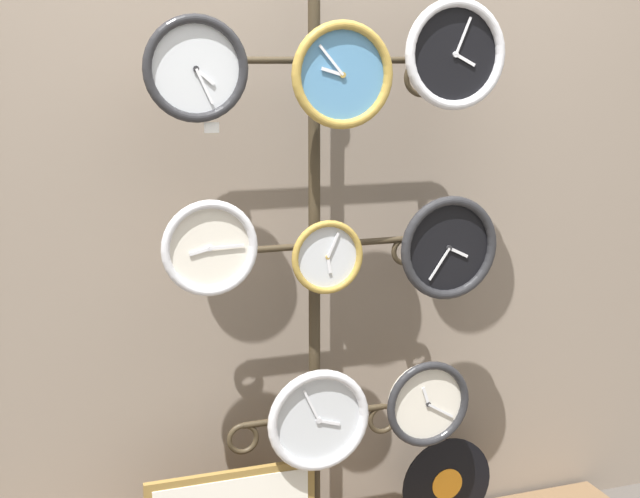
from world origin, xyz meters
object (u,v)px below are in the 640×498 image
(clock_top_right, at_px, (455,54))
(clock_middle_left, at_px, (209,248))
(clock_middle_right, at_px, (448,248))
(clock_middle_center, at_px, (327,257))
(display_stand, at_px, (315,409))
(clock_top_center, at_px, (342,75))
(clock_bottom_center, at_px, (318,420))
(vinyl_record, at_px, (447,484))
(clock_top_left, at_px, (196,69))
(clock_bottom_right, at_px, (427,403))

(clock_top_right, relative_size, clock_middle_left, 1.18)
(clock_middle_right, bearing_deg, clock_middle_center, 179.63)
(display_stand, xyz_separation_m, clock_middle_right, (0.39, -0.09, 0.49))
(clock_top_center, xyz_separation_m, clock_middle_right, (0.35, 0.03, -0.51))
(clock_bottom_center, height_order, vinyl_record, clock_bottom_center)
(display_stand, distance_m, clock_middle_left, 0.65)
(display_stand, bearing_deg, clock_middle_left, -163.08)
(clock_middle_left, bearing_deg, clock_middle_center, 3.00)
(clock_middle_right, distance_m, vinyl_record, 0.82)
(clock_middle_left, bearing_deg, clock_top_right, -0.28)
(clock_top_left, relative_size, vinyl_record, 0.88)
(display_stand, bearing_deg, clock_top_center, -70.94)
(display_stand, height_order, clock_top_left, display_stand)
(clock_top_center, bearing_deg, clock_middle_right, 4.92)
(clock_middle_right, bearing_deg, display_stand, 167.68)
(clock_top_center, relative_size, clock_bottom_center, 0.94)
(clock_middle_right, bearing_deg, clock_middle_left, -178.78)
(display_stand, xyz_separation_m, clock_bottom_center, (-0.03, -0.11, 0.01))
(clock_middle_center, bearing_deg, clock_top_right, -3.27)
(clock_middle_center, relative_size, clock_middle_right, 0.68)
(clock_top_center, distance_m, clock_middle_left, 0.59)
(clock_top_center, distance_m, clock_bottom_center, 0.99)
(clock_top_left, distance_m, clock_top_right, 0.74)
(clock_bottom_center, relative_size, clock_bottom_right, 1.14)
(clock_top_left, height_order, clock_top_right, clock_top_right)
(clock_top_right, xyz_separation_m, clock_middle_left, (-0.72, 0.00, -0.51))
(clock_middle_right, bearing_deg, clock_top_left, 179.72)
(clock_middle_left, distance_m, clock_bottom_right, 0.85)
(clock_middle_left, height_order, clock_bottom_center, clock_middle_left)
(clock_top_center, bearing_deg, clock_top_left, 175.05)
(clock_top_left, distance_m, clock_middle_center, 0.64)
(clock_top_center, relative_size, vinyl_record, 0.92)
(clock_bottom_center, xyz_separation_m, clock_bottom_right, (0.35, 0.00, 0.00))
(display_stand, distance_m, clock_top_left, 1.08)
(clock_middle_left, xyz_separation_m, vinyl_record, (0.79, 0.09, -0.86))
(display_stand, relative_size, vinyl_record, 5.86)
(display_stand, distance_m, clock_middle_right, 0.64)
(clock_middle_right, bearing_deg, vinyl_record, 51.75)
(clock_top_right, bearing_deg, clock_middle_left, 179.72)
(clock_top_right, bearing_deg, vinyl_record, 54.19)
(display_stand, relative_size, clock_top_right, 5.91)
(clock_top_left, bearing_deg, display_stand, 13.12)
(clock_middle_center, bearing_deg, display_stand, 96.02)
(clock_middle_right, height_order, clock_bottom_center, clock_middle_right)
(clock_top_left, relative_size, clock_top_center, 0.95)
(clock_top_left, bearing_deg, vinyl_record, 5.28)
(clock_top_right, bearing_deg, clock_top_center, -178.10)
(clock_top_right, bearing_deg, clock_top_left, 178.25)
(clock_middle_right, height_order, vinyl_record, clock_middle_right)
(clock_middle_center, distance_m, clock_middle_right, 0.38)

